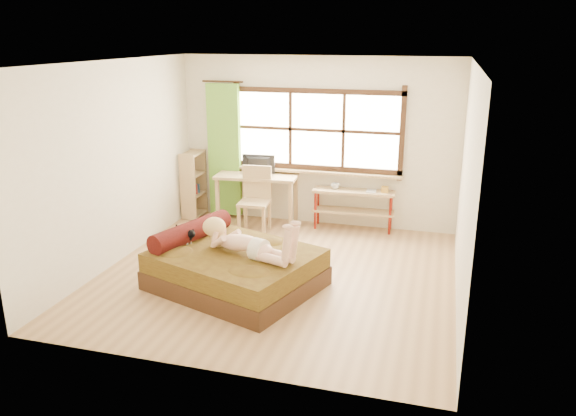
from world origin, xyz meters
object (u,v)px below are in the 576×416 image
(woman, at_px, (245,232))
(bookshelf, at_px, (194,184))
(desk, at_px, (257,181))
(kitten, at_px, (185,235))
(chair, at_px, (256,196))
(pipe_shelf, at_px, (354,201))
(bed, at_px, (233,267))

(woman, relative_size, bookshelf, 1.17)
(bookshelf, bearing_deg, desk, -2.49)
(kitten, height_order, chair, chair)
(kitten, distance_m, pipe_shelf, 3.02)
(woman, distance_m, pipe_shelf, 2.76)
(kitten, bearing_deg, woman, 9.12)
(desk, xyz_separation_m, chair, (0.09, -0.36, -0.14))
(woman, distance_m, desk, 2.56)
(woman, bearing_deg, bookshelf, 145.11)
(bed, bearing_deg, kitten, -168.26)
(bed, xyz_separation_m, pipe_shelf, (1.10, 2.53, 0.22))
(woman, distance_m, chair, 2.20)
(kitten, relative_size, desk, 0.21)
(bed, xyz_separation_m, desk, (-0.49, 2.41, 0.46))
(woman, xyz_separation_m, bookshelf, (-1.84, 2.52, -0.18))
(desk, distance_m, bookshelf, 1.17)
(bookshelf, bearing_deg, kitten, -67.84)
(woman, relative_size, pipe_shelf, 1.01)
(kitten, xyz_separation_m, bookshelf, (-0.97, 2.37, -0.01))
(kitten, bearing_deg, desk, 104.36)
(kitten, distance_m, chair, 1.99)
(kitten, xyz_separation_m, pipe_shelf, (1.77, 2.44, -0.11))
(bed, distance_m, woman, 0.54)
(kitten, xyz_separation_m, chair, (0.28, 1.97, -0.01))
(bed, distance_m, kitten, 0.76)
(woman, relative_size, chair, 1.27)
(woman, distance_m, kitten, 0.90)
(desk, height_order, pipe_shelf, desk)
(bed, relative_size, bookshelf, 2.01)
(bookshelf, bearing_deg, pipe_shelf, 1.36)
(chair, bearing_deg, desk, 100.25)
(bed, xyz_separation_m, woman, (0.19, -0.07, 0.50))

